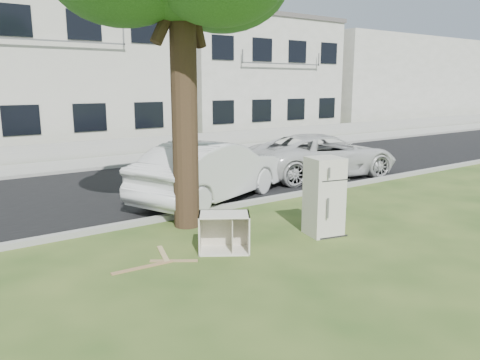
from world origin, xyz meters
TOP-DOWN VIEW (x-y plane):
  - ground at (0.00, 0.00)m, footprint 120.00×120.00m
  - road at (0.00, 6.00)m, footprint 120.00×7.00m
  - kerb_near at (0.00, 2.45)m, footprint 120.00×0.18m
  - kerb_far at (0.00, 9.55)m, footprint 120.00×0.18m
  - sidewalk at (0.00, 11.00)m, footprint 120.00×2.80m
  - low_wall at (0.00, 12.60)m, footprint 120.00×0.15m
  - townhouse_center at (0.00, 17.50)m, footprint 11.22×8.16m
  - townhouse_right at (12.00, 17.50)m, footprint 10.20×8.16m
  - filler_right at (26.00, 18.00)m, footprint 16.00×9.00m
  - fridge at (1.57, -0.31)m, footprint 0.77×0.74m
  - cabinet at (-0.61, 0.03)m, footprint 1.07×0.97m
  - plank_a at (-2.15, 0.15)m, footprint 1.08×0.13m
  - plank_b at (-1.60, 0.11)m, footprint 0.72×0.53m
  - plank_c at (-1.60, 0.53)m, footprint 0.32×0.82m
  - car_center at (1.24, 3.43)m, footprint 5.07×3.31m
  - car_right at (5.97, 4.08)m, footprint 5.40×3.16m

SIDE VIEW (x-z plane):
  - ground at x=0.00m, z-range 0.00..0.00m
  - kerb_near at x=0.00m, z-range -0.06..0.06m
  - kerb_far at x=0.00m, z-range -0.06..0.06m
  - road at x=0.00m, z-range 0.00..0.01m
  - sidewalk at x=0.00m, z-range 0.00..0.01m
  - plank_b at x=-1.60m, z-range 0.00..0.02m
  - plank_a at x=-2.15m, z-range 0.00..0.02m
  - plank_c at x=-1.60m, z-range 0.00..0.02m
  - low_wall at x=0.00m, z-range 0.00..0.70m
  - cabinet at x=-0.61m, z-range 0.00..0.71m
  - car_right at x=5.97m, z-range 0.00..1.41m
  - car_center at x=1.24m, z-range 0.00..1.58m
  - fridge at x=1.57m, z-range 0.00..1.58m
  - filler_right at x=26.00m, z-range 0.00..6.40m
  - townhouse_right at x=12.00m, z-range 0.00..6.84m
  - townhouse_center at x=0.00m, z-range 0.00..7.44m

